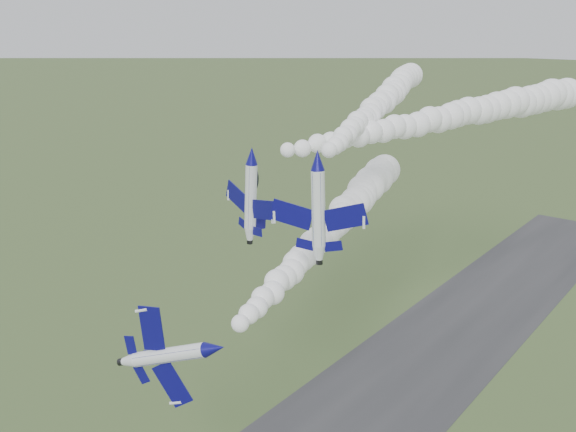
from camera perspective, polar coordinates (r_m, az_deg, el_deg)
name	(u,v)px	position (r m, az deg, el deg)	size (l,w,h in m)	color
jet_lead	(214,349)	(59.79, -6.56, -11.66)	(5.06, 12.36, 9.79)	white
smoke_trail_jet_lead	(330,228)	(84.82, 3.77, -1.04)	(5.17, 55.88, 5.17)	white
jet_pair_left	(251,156)	(74.12, -3.31, 5.37)	(10.12, 11.83, 2.99)	white
smoke_trail_jet_pair_left	(454,115)	(99.69, 14.54, 8.66)	(5.44, 68.97, 5.44)	white
jet_pair_right	(317,160)	(66.90, 2.62, 4.99)	(10.61, 12.20, 3.13)	white
smoke_trail_jet_pair_right	(379,104)	(97.79, 8.09, 9.84)	(4.56, 58.23, 4.56)	white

